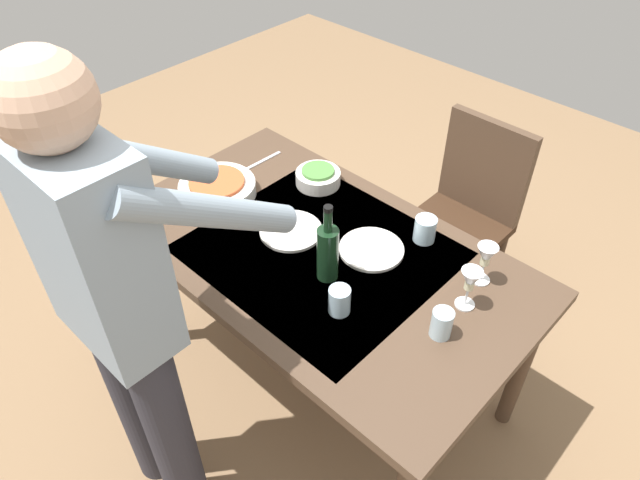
{
  "coord_description": "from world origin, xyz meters",
  "views": [
    {
      "loc": [
        -1.04,
        1.1,
        2.14
      ],
      "look_at": [
        0.0,
        0.0,
        0.79
      ],
      "focal_mm": 32.72,
      "sensor_mm": 36.0,
      "label": 1
    }
  ],
  "objects_px": {
    "wine_glass_left": "(486,257)",
    "wine_glass_right": "(470,282)",
    "person_server": "(121,305)",
    "water_cup_near_right": "(425,229)",
    "dinner_plate_near": "(371,249)",
    "dining_table": "(320,266)",
    "water_cup_far_left": "(339,300)",
    "water_cup_near_left": "(442,323)",
    "dinner_plate_far": "(291,231)",
    "side_bowl_salad": "(318,177)",
    "serving_bowl_pasta": "(217,188)",
    "chair_near": "(467,207)",
    "wine_bottle": "(328,252)"
  },
  "relations": [
    {
      "from": "water_cup_near_left",
      "to": "dinner_plate_far",
      "type": "relative_size",
      "value": 0.43
    },
    {
      "from": "water_cup_near_left",
      "to": "water_cup_far_left",
      "type": "height_order",
      "value": "water_cup_near_left"
    },
    {
      "from": "water_cup_near_left",
      "to": "side_bowl_salad",
      "type": "height_order",
      "value": "water_cup_near_left"
    },
    {
      "from": "person_server",
      "to": "dinner_plate_near",
      "type": "bearing_deg",
      "value": -104.01
    },
    {
      "from": "person_server",
      "to": "water_cup_near_right",
      "type": "relative_size",
      "value": 17.93
    },
    {
      "from": "wine_glass_left",
      "to": "side_bowl_salad",
      "type": "distance_m",
      "value": 0.77
    },
    {
      "from": "dining_table",
      "to": "water_cup_far_left",
      "type": "distance_m",
      "value": 0.31
    },
    {
      "from": "side_bowl_salad",
      "to": "dinner_plate_far",
      "type": "xyz_separation_m",
      "value": [
        -0.14,
        0.29,
        -0.03
      ]
    },
    {
      "from": "wine_bottle",
      "to": "wine_glass_right",
      "type": "height_order",
      "value": "wine_bottle"
    },
    {
      "from": "chair_near",
      "to": "dinner_plate_near",
      "type": "distance_m",
      "value": 0.73
    },
    {
      "from": "water_cup_near_right",
      "to": "water_cup_far_left",
      "type": "bearing_deg",
      "value": 90.93
    },
    {
      "from": "chair_near",
      "to": "person_server",
      "type": "distance_m",
      "value": 1.59
    },
    {
      "from": "side_bowl_salad",
      "to": "dinner_plate_near",
      "type": "xyz_separation_m",
      "value": [
        -0.41,
        0.16,
        -0.03
      ]
    },
    {
      "from": "water_cup_near_left",
      "to": "serving_bowl_pasta",
      "type": "bearing_deg",
      "value": 0.95
    },
    {
      "from": "wine_bottle",
      "to": "person_server",
      "type": "bearing_deg",
      "value": 74.1
    },
    {
      "from": "water_cup_near_left",
      "to": "water_cup_near_right",
      "type": "xyz_separation_m",
      "value": [
        0.29,
        -0.32,
        -0.0
      ]
    },
    {
      "from": "wine_bottle",
      "to": "water_cup_far_left",
      "type": "distance_m",
      "value": 0.17
    },
    {
      "from": "serving_bowl_pasta",
      "to": "wine_glass_right",
      "type": "bearing_deg",
      "value": -170.52
    },
    {
      "from": "water_cup_near_left",
      "to": "chair_near",
      "type": "bearing_deg",
      "value": -64.43
    },
    {
      "from": "dinner_plate_far",
      "to": "chair_near",
      "type": "bearing_deg",
      "value": -107.93
    },
    {
      "from": "serving_bowl_pasta",
      "to": "dining_table",
      "type": "bearing_deg",
      "value": -175.66
    },
    {
      "from": "water_cup_near_right",
      "to": "water_cup_far_left",
      "type": "height_order",
      "value": "same"
    },
    {
      "from": "dining_table",
      "to": "wine_glass_right",
      "type": "height_order",
      "value": "wine_glass_right"
    },
    {
      "from": "wine_glass_right",
      "to": "water_cup_far_left",
      "type": "bearing_deg",
      "value": 46.98
    },
    {
      "from": "wine_glass_left",
      "to": "water_cup_near_right",
      "type": "height_order",
      "value": "wine_glass_left"
    },
    {
      "from": "serving_bowl_pasta",
      "to": "dinner_plate_far",
      "type": "height_order",
      "value": "serving_bowl_pasta"
    },
    {
      "from": "person_server",
      "to": "wine_glass_left",
      "type": "distance_m",
      "value": 1.12
    },
    {
      "from": "water_cup_near_right",
      "to": "dinner_plate_far",
      "type": "xyz_separation_m",
      "value": [
        0.38,
        0.3,
        -0.04
      ]
    },
    {
      "from": "wine_glass_left",
      "to": "person_server",
      "type": "bearing_deg",
      "value": 59.66
    },
    {
      "from": "wine_glass_left",
      "to": "wine_glass_right",
      "type": "distance_m",
      "value": 0.13
    },
    {
      "from": "water_cup_near_right",
      "to": "side_bowl_salad",
      "type": "relative_size",
      "value": 0.52
    },
    {
      "from": "chair_near",
      "to": "wine_bottle",
      "type": "distance_m",
      "value": 0.95
    },
    {
      "from": "wine_glass_right",
      "to": "side_bowl_salad",
      "type": "relative_size",
      "value": 0.84
    },
    {
      "from": "chair_near",
      "to": "side_bowl_salad",
      "type": "bearing_deg",
      "value": 53.07
    },
    {
      "from": "dinner_plate_near",
      "to": "person_server",
      "type": "bearing_deg",
      "value": 75.99
    },
    {
      "from": "wine_glass_left",
      "to": "serving_bowl_pasta",
      "type": "xyz_separation_m",
      "value": [
        1.0,
        0.3,
        -0.07
      ]
    },
    {
      "from": "wine_glass_left",
      "to": "water_cup_far_left",
      "type": "bearing_deg",
      "value": 59.34
    },
    {
      "from": "water_cup_far_left",
      "to": "dinner_plate_near",
      "type": "distance_m",
      "value": 0.31
    },
    {
      "from": "water_cup_near_right",
      "to": "serving_bowl_pasta",
      "type": "distance_m",
      "value": 0.82
    },
    {
      "from": "chair_near",
      "to": "dinner_plate_far",
      "type": "relative_size",
      "value": 3.96
    },
    {
      "from": "water_cup_near_left",
      "to": "side_bowl_salad",
      "type": "relative_size",
      "value": 0.55
    },
    {
      "from": "wine_glass_right",
      "to": "side_bowl_salad",
      "type": "distance_m",
      "value": 0.81
    },
    {
      "from": "water_cup_near_right",
      "to": "wine_glass_right",
      "type": "bearing_deg",
      "value": 149.22
    },
    {
      "from": "water_cup_near_right",
      "to": "dinner_plate_near",
      "type": "distance_m",
      "value": 0.21
    },
    {
      "from": "wine_glass_right",
      "to": "wine_glass_left",
      "type": "bearing_deg",
      "value": -79.69
    },
    {
      "from": "water_cup_far_left",
      "to": "side_bowl_salad",
      "type": "bearing_deg",
      "value": -40.82
    },
    {
      "from": "water_cup_far_left",
      "to": "side_bowl_salad",
      "type": "relative_size",
      "value": 0.52
    },
    {
      "from": "chair_near",
      "to": "side_bowl_salad",
      "type": "xyz_separation_m",
      "value": [
        0.4,
        0.53,
        0.25
      ]
    },
    {
      "from": "dining_table",
      "to": "wine_glass_left",
      "type": "distance_m",
      "value": 0.58
    },
    {
      "from": "dining_table",
      "to": "water_cup_far_left",
      "type": "xyz_separation_m",
      "value": [
        -0.24,
        0.16,
        0.12
      ]
    }
  ]
}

